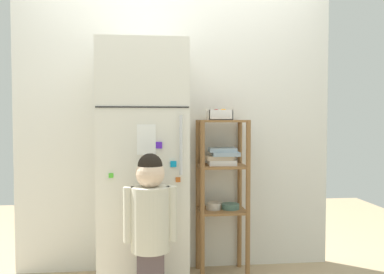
# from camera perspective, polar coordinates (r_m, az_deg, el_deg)

# --- Properties ---
(kitchen_wall_back) EXTENTS (2.57, 0.03, 2.27)m
(kitchen_wall_back) POSITION_cam_1_polar(r_m,az_deg,el_deg) (3.29, -2.24, 0.93)
(kitchen_wall_back) COLOR silver
(kitchen_wall_back) RESTS_ON ground
(refrigerator) EXTENTS (0.62, 0.64, 1.77)m
(refrigerator) POSITION_cam_1_polar(r_m,az_deg,el_deg) (2.97, -6.88, -4.09)
(refrigerator) COLOR silver
(refrigerator) RESTS_ON ground
(child_standing) EXTENTS (0.33, 0.24, 1.02)m
(child_standing) POSITION_cam_1_polar(r_m,az_deg,el_deg) (2.53, -5.94, -11.42)
(child_standing) COLOR #53464A
(child_standing) RESTS_ON ground
(pantry_shelf_unit) EXTENTS (0.38, 0.32, 1.22)m
(pantry_shelf_unit) POSITION_cam_1_polar(r_m,az_deg,el_deg) (3.18, 4.29, -5.74)
(pantry_shelf_unit) COLOR olive
(pantry_shelf_unit) RESTS_ON ground
(fruit_bin) EXTENTS (0.19, 0.17, 0.09)m
(fruit_bin) POSITION_cam_1_polar(r_m,az_deg,el_deg) (3.15, 3.97, 3.13)
(fruit_bin) COLOR white
(fruit_bin) RESTS_ON pantry_shelf_unit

